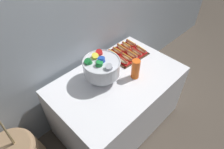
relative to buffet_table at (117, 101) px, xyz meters
The scene contains 16 objects.
ground_plane 0.41m from the buffet_table, ahead, with size 10.00×10.00×0.00m, color #4C4238.
back_wall 1.05m from the buffet_table, 90.00° to the left, with size 6.00×0.10×2.60m, color #9EA8B2.
buffet_table is the anchor object (origin of this frame).
serving_tray 0.57m from the buffet_table, 29.63° to the left, with size 0.43×0.39×0.01m.
hot_dog_0 0.48m from the buffet_table, 32.60° to the left, with size 0.07×0.17×0.06m.
hot_dog_1 0.52m from the buffet_table, 24.71° to the left, with size 0.07×0.18×0.06m.
hot_dog_2 0.56m from the buffet_table, 19.47° to the left, with size 0.08×0.18×0.06m.
hot_dog_3 0.61m from the buffet_table, 15.80° to the left, with size 0.07×0.17×0.06m.
hot_dog_4 0.67m from the buffet_table, 13.11° to the left, with size 0.08×0.16×0.06m.
hot_dog_5 0.56m from the buffet_table, 52.99° to the left, with size 0.06×0.15×0.06m.
hot_dog_6 0.59m from the buffet_table, 44.56° to the left, with size 0.06×0.15×0.06m.
hot_dog_7 0.63m from the buffet_table, 37.87° to the left, with size 0.08×0.17×0.06m.
hot_dog_8 0.67m from the buffet_table, 32.57° to the left, with size 0.08×0.17×0.06m.
hot_dog_9 0.73m from the buffet_table, 28.34° to the left, with size 0.07×0.16×0.06m.
punch_bowl 0.56m from the buffet_table, 136.61° to the left, with size 0.37×0.37×0.29m.
cup_stack 0.51m from the buffet_table, 34.48° to the right, with size 0.09×0.09×0.21m.
Camera 1 is at (-1.05, -0.96, 2.20)m, focal length 31.40 mm.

